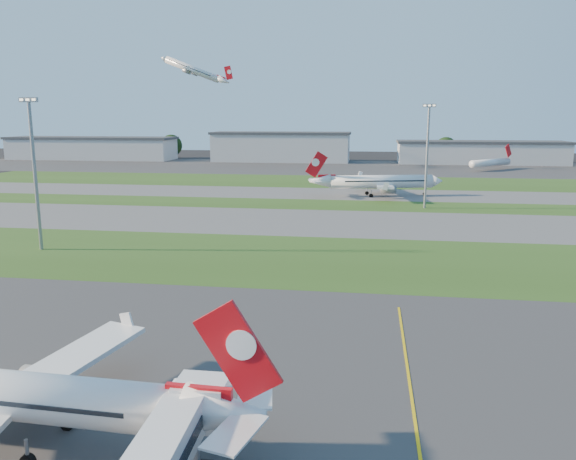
% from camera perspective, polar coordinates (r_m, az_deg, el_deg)
% --- Properties ---
extents(ground, '(700.00, 700.00, 0.00)m').
position_cam_1_polar(ground, '(42.15, 5.92, -21.00)').
color(ground, black).
rests_on(ground, ground).
extents(apron_near, '(300.00, 70.00, 0.01)m').
position_cam_1_polar(apron_near, '(42.15, 5.92, -20.99)').
color(apron_near, '#333335').
rests_on(apron_near, ground).
extents(grass_strip_a, '(300.00, 34.00, 0.01)m').
position_cam_1_polar(grass_strip_a, '(90.47, 7.37, -3.15)').
color(grass_strip_a, '#2B4918').
rests_on(grass_strip_a, ground).
extents(taxiway_a, '(300.00, 32.00, 0.01)m').
position_cam_1_polar(taxiway_a, '(122.71, 7.66, 0.68)').
color(taxiway_a, '#515154').
rests_on(taxiway_a, ground).
extents(grass_strip_b, '(300.00, 18.00, 0.01)m').
position_cam_1_polar(grass_strip_b, '(147.35, 7.80, 2.46)').
color(grass_strip_b, '#2B4918').
rests_on(grass_strip_b, ground).
extents(taxiway_b, '(300.00, 26.00, 0.01)m').
position_cam_1_polar(taxiway_b, '(169.13, 7.89, 3.60)').
color(taxiway_b, '#515154').
rests_on(taxiway_b, ground).
extents(grass_strip_c, '(300.00, 40.00, 0.01)m').
position_cam_1_polar(grass_strip_c, '(201.88, 7.99, 4.84)').
color(grass_strip_c, '#2B4918').
rests_on(grass_strip_c, ground).
extents(apron_far, '(400.00, 80.00, 0.01)m').
position_cam_1_polar(apron_far, '(261.59, 8.10, 6.31)').
color(apron_far, '#333335').
rests_on(apron_far, ground).
extents(yellow_line, '(0.25, 60.00, 0.02)m').
position_cam_1_polar(yellow_line, '(42.32, 13.19, -21.12)').
color(yellow_line, gold).
rests_on(yellow_line, ground).
extents(airliner_parked, '(33.01, 27.98, 10.30)m').
position_cam_1_polar(airliner_parked, '(44.79, -26.51, -14.87)').
color(airliner_parked, white).
rests_on(airliner_parked, ground).
extents(airliner_taxiing, '(36.85, 30.88, 11.69)m').
position_cam_1_polar(airliner_taxiing, '(165.82, 9.33, 4.83)').
color(airliner_taxiing, white).
rests_on(airliner_taxiing, ground).
extents(airliner_departing, '(31.98, 27.17, 9.99)m').
position_cam_1_polar(airliner_departing, '(267.74, -9.63, 15.76)').
color(airliner_departing, white).
extents(mini_jet_near, '(21.52, 21.38, 9.48)m').
position_cam_1_polar(mini_jet_near, '(261.10, 19.89, 6.46)').
color(mini_jet_near, white).
rests_on(mini_jet_near, ground).
extents(light_mast_west, '(3.20, 0.70, 25.80)m').
position_cam_1_polar(light_mast_west, '(104.33, -24.39, 6.12)').
color(light_mast_west, gray).
rests_on(light_mast_west, ground).
extents(light_mast_centre, '(3.20, 0.70, 25.80)m').
position_cam_1_polar(light_mast_centre, '(144.49, 13.97, 7.97)').
color(light_mast_centre, gray).
rests_on(light_mast_centre, ground).
extents(hangar_far_west, '(91.80, 23.00, 12.20)m').
position_cam_1_polar(hangar_far_west, '(327.96, -19.31, 7.86)').
color(hangar_far_west, '#A5A8AD').
rests_on(hangar_far_west, ground).
extents(hangar_west, '(71.40, 23.00, 15.20)m').
position_cam_1_polar(hangar_west, '(294.63, -0.70, 8.46)').
color(hangar_west, '#A5A8AD').
rests_on(hangar_west, ground).
extents(hangar_east, '(81.60, 23.00, 11.20)m').
position_cam_1_polar(hangar_east, '(296.05, 18.96, 7.48)').
color(hangar_east, '#A5A8AD').
rests_on(hangar_east, ground).
extents(tree_far_west, '(11.00, 11.00, 12.00)m').
position_cam_1_polar(tree_far_west, '(359.11, -24.08, 7.82)').
color(tree_far_west, black).
rests_on(tree_far_west, ground).
extents(tree_west, '(12.10, 12.10, 13.20)m').
position_cam_1_polar(tree_west, '(325.55, -11.77, 8.41)').
color(tree_west, black).
rests_on(tree_west, ground).
extents(tree_mid_west, '(9.90, 9.90, 10.80)m').
position_cam_1_polar(tree_mid_west, '(302.82, 4.36, 8.17)').
color(tree_mid_west, black).
rests_on(tree_mid_west, ground).
extents(tree_mid_east, '(11.55, 11.55, 12.60)m').
position_cam_1_polar(tree_mid_east, '(307.49, 15.74, 8.01)').
color(tree_mid_east, black).
rests_on(tree_mid_east, ground).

